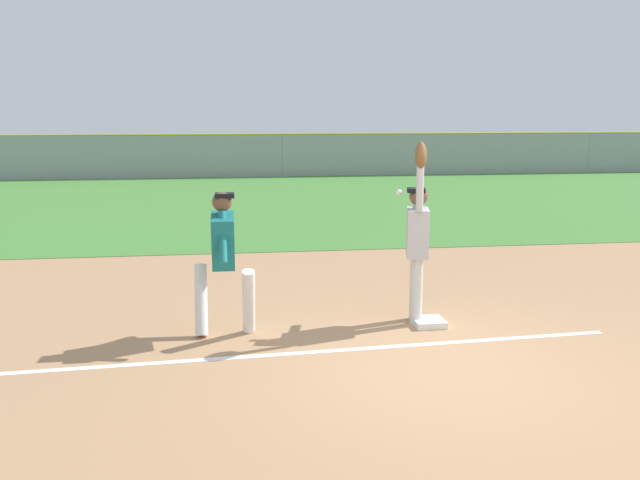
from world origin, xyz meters
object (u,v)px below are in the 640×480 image
parked_car_red (109,156)px  parked_car_white (233,154)px  parked_car_blue (351,153)px  fielder (418,235)px  baseball (399,192)px  first_base (429,322)px  parked_car_silver (485,153)px  runner (223,253)px

parked_car_red → parked_car_white: same height
parked_car_white → parked_car_blue: size_ratio=1.02×
fielder → parked_car_blue: bearing=-85.6°
fielder → baseball: (-0.22, 0.11, 0.52)m
fielder → parked_car_red: bearing=-59.1°
first_base → parked_car_red: parked_car_red is taller
parked_car_blue → parked_car_silver: size_ratio=0.97×
runner → baseball: runner is taller
first_base → fielder: fielder is taller
first_base → parked_car_red: bearing=108.4°
baseball → parked_car_blue: baseball is taller
parked_car_red → parked_car_white: bearing=-1.7°
baseball → parked_car_silver: 24.72m
runner → parked_car_silver: size_ratio=0.38×
runner → parked_car_white: runner is taller
fielder → parked_car_blue: (3.38, 23.02, -0.45)m
first_base → parked_car_white: size_ratio=0.08×
runner → parked_car_red: runner is taller
parked_car_white → parked_car_silver: (11.85, -0.50, 0.00)m
fielder → parked_car_silver: (9.75, 22.71, -0.45)m
parked_car_blue → parked_car_silver: bearing=-1.1°
parked_car_blue → runner: bearing=-102.3°
fielder → baseball: bearing=-15.1°
fielder → runner: fielder is taller
first_base → parked_car_white: parked_car_white is taller
runner → parked_car_blue: bearing=76.2°
first_base → fielder: bearing=131.6°
baseball → parked_car_red: (-7.28, 22.65, -0.97)m
runner → parked_car_blue: 23.90m
runner → parked_car_red: size_ratio=0.38×
first_base → parked_car_blue: parked_car_blue is taller
fielder → runner: size_ratio=1.33×
parked_car_blue → baseball: bearing=-97.3°
baseball → parked_car_blue: bearing=81.1°
fielder → parked_car_white: (-2.09, 23.21, -0.45)m
first_base → parked_car_red: (-7.63, 22.91, 0.63)m
parked_car_red → parked_car_white: size_ratio=1.01×
baseball → parked_car_white: size_ratio=0.02×
first_base → baseball: bearing=143.0°
parked_car_white → parked_car_silver: 11.86m
fielder → parked_car_silver: fielder is taller
parked_car_red → parked_car_blue: bearing=-5.1°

